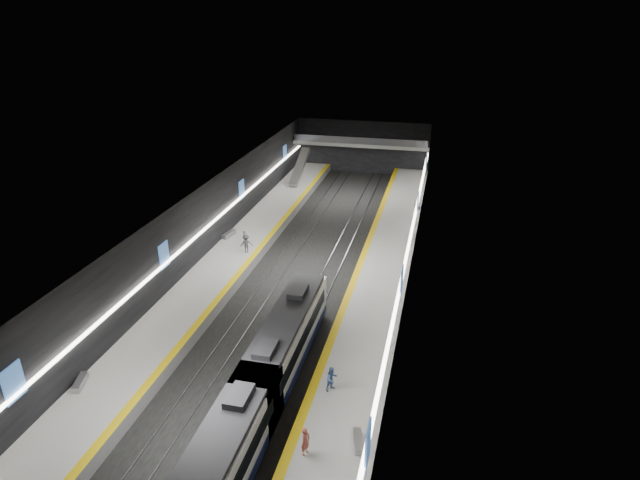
% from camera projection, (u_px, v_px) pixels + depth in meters
% --- Properties ---
extents(ground, '(70.00, 70.00, 0.00)m').
position_uv_depth(ground, '(304.00, 273.00, 51.59)').
color(ground, black).
rests_on(ground, ground).
extents(ceiling, '(20.00, 70.00, 0.04)m').
position_uv_depth(ceiling, '(302.00, 195.00, 48.38)').
color(ceiling, beige).
rests_on(ceiling, wall_left).
extents(wall_left, '(0.04, 70.00, 8.00)m').
position_uv_depth(wall_left, '(204.00, 226.00, 52.10)').
color(wall_left, black).
rests_on(wall_left, ground).
extents(wall_right, '(0.04, 70.00, 8.00)m').
position_uv_depth(wall_right, '(411.00, 245.00, 47.86)').
color(wall_right, black).
rests_on(wall_right, ground).
extents(wall_back, '(20.00, 0.04, 8.00)m').
position_uv_depth(wall_back, '(363.00, 147.00, 81.17)').
color(wall_back, black).
rests_on(wall_back, ground).
extents(platform_left, '(5.00, 70.00, 1.00)m').
position_uv_depth(platform_left, '(231.00, 261.00, 52.98)').
color(platform_left, slate).
rests_on(platform_left, ground).
extents(tile_surface_left, '(5.00, 70.00, 0.02)m').
position_uv_depth(tile_surface_left, '(230.00, 256.00, 52.77)').
color(tile_surface_left, '#A3A39E').
rests_on(tile_surface_left, platform_left).
extents(tactile_strip_left, '(0.60, 70.00, 0.02)m').
position_uv_depth(tactile_strip_left, '(251.00, 258.00, 52.30)').
color(tactile_strip_left, yellow).
rests_on(tactile_strip_left, platform_left).
extents(platform_right, '(5.00, 70.00, 1.00)m').
position_uv_depth(platform_right, '(381.00, 277.00, 49.80)').
color(platform_right, slate).
rests_on(platform_right, ground).
extents(tile_surface_right, '(5.00, 70.00, 0.02)m').
position_uv_depth(tile_surface_right, '(381.00, 272.00, 49.59)').
color(tile_surface_right, '#A3A39E').
rests_on(tile_surface_right, platform_right).
extents(tactile_strip_right, '(0.60, 70.00, 0.02)m').
position_uv_depth(tactile_strip_right, '(358.00, 269.00, 50.06)').
color(tactile_strip_right, yellow).
rests_on(tactile_strip_right, platform_right).
extents(rails, '(6.52, 70.00, 0.12)m').
position_uv_depth(rails, '(304.00, 273.00, 51.56)').
color(rails, gray).
rests_on(rails, ground).
extents(train, '(2.69, 27.05, 3.60)m').
position_uv_depth(train, '(255.00, 398.00, 31.91)').
color(train, '#0F1639').
rests_on(train, ground).
extents(ad_posters, '(19.94, 53.50, 2.20)m').
position_uv_depth(ad_posters, '(306.00, 226.00, 50.67)').
color(ad_posters, '#3967AB').
rests_on(ad_posters, wall_left).
extents(cove_light_left, '(0.25, 68.60, 0.12)m').
position_uv_depth(cove_light_left, '(206.00, 228.00, 52.14)').
color(cove_light_left, white).
rests_on(cove_light_left, wall_left).
extents(cove_light_right, '(0.25, 68.60, 0.12)m').
position_uv_depth(cove_light_right, '(408.00, 247.00, 47.99)').
color(cove_light_right, white).
rests_on(cove_light_right, wall_right).
extents(mezzanine_bridge, '(20.00, 3.00, 1.50)m').
position_uv_depth(mezzanine_bridge, '(361.00, 144.00, 78.91)').
color(mezzanine_bridge, gray).
rests_on(mezzanine_bridge, wall_left).
extents(escalator, '(1.20, 7.50, 3.92)m').
position_uv_depth(escalator, '(300.00, 167.00, 75.18)').
color(escalator, '#99999E').
rests_on(escalator, platform_left).
extents(bench_left_near, '(0.98, 1.86, 0.44)m').
position_uv_depth(bench_left_near, '(80.00, 382.00, 34.71)').
color(bench_left_near, '#99999E').
rests_on(bench_left_near, platform_left).
extents(bench_left_far, '(0.91, 2.04, 0.48)m').
position_uv_depth(bench_left_far, '(229.00, 234.00, 57.18)').
color(bench_left_far, '#99999E').
rests_on(bench_left_far, platform_left).
extents(bench_right_near, '(0.90, 1.80, 0.42)m').
position_uv_depth(bench_right_near, '(358.00, 441.00, 30.01)').
color(bench_right_near, '#99999E').
rests_on(bench_right_near, platform_right).
extents(bench_right_far, '(0.80, 1.75, 0.41)m').
position_uv_depth(bench_right_far, '(417.00, 206.00, 65.56)').
color(bench_right_far, '#99999E').
rests_on(bench_right_far, platform_right).
extents(passenger_right_a, '(0.61, 0.74, 1.75)m').
position_uv_depth(passenger_right_a, '(305.00, 442.00, 29.11)').
color(passenger_right_a, '#A84E3F').
rests_on(passenger_right_a, platform_right).
extents(passenger_right_b, '(1.03, 1.05, 1.71)m').
position_uv_depth(passenger_right_b, '(332.00, 379.00, 34.04)').
color(passenger_right_b, '#4B6BA2').
rests_on(passenger_right_b, platform_right).
extents(passenger_left_a, '(0.61, 1.01, 1.60)m').
position_uv_depth(passenger_left_a, '(245.00, 238.00, 54.96)').
color(passenger_left_a, beige).
rests_on(passenger_left_a, platform_left).
extents(passenger_left_b, '(1.40, 1.11, 1.90)m').
position_uv_depth(passenger_left_b, '(246.00, 244.00, 53.22)').
color(passenger_left_b, '#3C3C43').
rests_on(passenger_left_b, platform_left).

